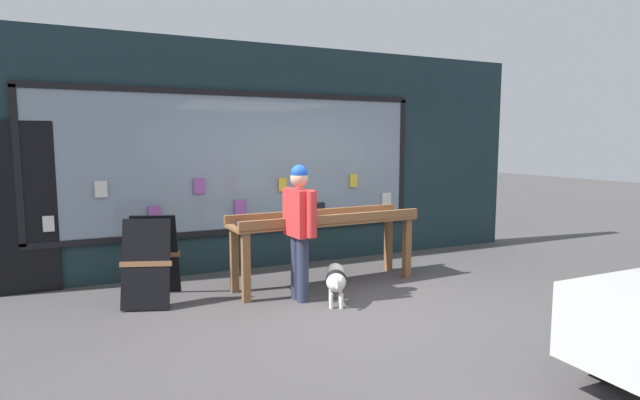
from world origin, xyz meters
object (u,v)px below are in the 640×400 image
display_table_main (325,227)px  sandwich_board_sign (151,259)px  small_dog (336,279)px  person_browsing (299,223)px

display_table_main → sandwich_board_sign: bearing=174.6°
display_table_main → small_dog: bearing=-106.5°
person_browsing → display_table_main: bearing=-55.4°
small_dog → person_browsing: bearing=70.6°
display_table_main → sandwich_board_sign: size_ratio=2.56×
display_table_main → small_dog: 0.93m
person_browsing → sandwich_board_sign: bearing=61.7°
display_table_main → person_browsing: (-0.55, -0.46, 0.16)m
sandwich_board_sign → display_table_main: bearing=13.8°
display_table_main → small_dog: display_table_main is taller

